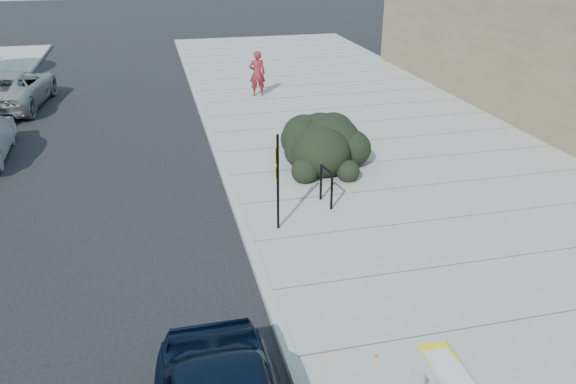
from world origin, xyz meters
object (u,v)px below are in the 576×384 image
object	(u,v)px
bike_rack	(326,183)
suv_silver	(12,89)
pedestrian	(257,73)
sign_post	(277,176)

from	to	relation	value
bike_rack	suv_silver	xyz separation A→B (m)	(-9.80, 12.35, 0.00)
pedestrian	suv_silver	bearing A→B (deg)	-2.59
sign_post	pedestrian	world-z (taller)	sign_post
bike_rack	suv_silver	size ratio (longest dim) A/B	0.18
bike_rack	suv_silver	world-z (taller)	suv_silver
bike_rack	suv_silver	bearing A→B (deg)	119.68
sign_post	bike_rack	bearing A→B (deg)	52.68
bike_rack	sign_post	distance (m)	1.95
sign_post	suv_silver	distance (m)	15.71
suv_silver	pedestrian	bearing A→B (deg)	179.59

